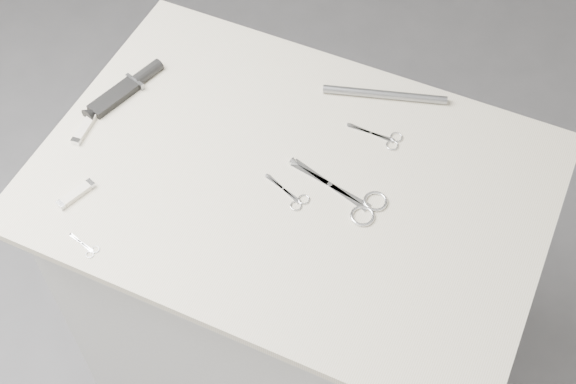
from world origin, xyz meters
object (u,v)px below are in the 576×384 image
at_px(large_shears, 355,200).
at_px(metal_rail, 385,94).
at_px(sheathed_knife, 129,87).
at_px(tiny_scissors, 87,247).
at_px(pocket_knife_a, 76,194).
at_px(plinth, 291,293).
at_px(embroidery_scissors_b, 384,138).
at_px(pocket_knife_b, 86,126).
at_px(embroidery_scissors_a, 292,196).

height_order(large_shears, metal_rail, metal_rail).
relative_size(sheathed_knife, metal_rail, 0.72).
height_order(tiny_scissors, pocket_knife_a, pocket_knife_a).
bearing_deg(plinth, sheathed_knife, 169.92).
xyz_separation_m(embroidery_scissors_b, pocket_knife_a, (-0.49, -0.38, 0.00)).
relative_size(pocket_knife_a, metal_rail, 0.31).
distance_m(large_shears, tiny_scissors, 0.51).
xyz_separation_m(pocket_knife_a, pocket_knife_b, (-0.08, 0.15, 0.00)).
relative_size(large_shears, pocket_knife_a, 2.58).
bearing_deg(embroidery_scissors_b, sheathed_knife, -168.84).
distance_m(tiny_scissors, pocket_knife_b, 0.29).
relative_size(tiny_scissors, pocket_knife_b, 0.71).
bearing_deg(pocket_knife_b, metal_rail, -63.12).
distance_m(plinth, large_shears, 0.49).
xyz_separation_m(sheathed_knife, metal_rail, (0.51, 0.20, 0.00)).
xyz_separation_m(pocket_knife_a, metal_rail, (0.45, 0.49, 0.00)).
height_order(plinth, sheathed_knife, sheathed_knife).
distance_m(embroidery_scissors_a, sheathed_knife, 0.45).
bearing_deg(pocket_knife_a, large_shears, -46.83).
height_order(tiny_scissors, metal_rail, metal_rail).
bearing_deg(tiny_scissors, pocket_knife_a, 146.44).
bearing_deg(embroidery_scissors_a, pocket_knife_b, -156.93).
bearing_deg(pocket_knife_a, tiny_scissors, -118.21).
relative_size(embroidery_scissors_a, pocket_knife_a, 1.27).
distance_m(plinth, sheathed_knife, 0.64).
bearing_deg(plinth, metal_rail, 72.12).
relative_size(plinth, sheathed_knife, 4.73).
height_order(plinth, metal_rail, metal_rail).
bearing_deg(large_shears, plinth, -165.91).
xyz_separation_m(large_shears, pocket_knife_b, (-0.57, -0.06, 0.00)).
height_order(large_shears, pocket_knife_b, pocket_knife_b).
bearing_deg(embroidery_scissors_b, pocket_knife_b, -156.95).
xyz_separation_m(large_shears, embroidery_scissors_a, (-0.11, -0.04, -0.00)).
bearing_deg(sheathed_knife, embroidery_scissors_a, -87.85).
relative_size(embroidery_scissors_b, metal_rail, 0.44).
bearing_deg(metal_rail, embroidery_scissors_b, -70.21).
height_order(tiny_scissors, sheathed_knife, sheathed_knife).
bearing_deg(large_shears, pocket_knife_a, -142.97).
bearing_deg(pocket_knife_b, sheathed_knife, -15.90).
relative_size(plinth, pocket_knife_b, 9.19).
height_order(plinth, pocket_knife_a, pocket_knife_a).
distance_m(embroidery_scissors_b, sheathed_knife, 0.55).
bearing_deg(large_shears, embroidery_scissors_a, -146.41).
distance_m(large_shears, pocket_knife_b, 0.58).
height_order(embroidery_scissors_b, tiny_scissors, same).
distance_m(large_shears, metal_rail, 0.28).
xyz_separation_m(embroidery_scissors_a, metal_rail, (0.07, 0.32, 0.01)).
xyz_separation_m(plinth, embroidery_scissors_b, (0.13, 0.17, 0.47)).
height_order(large_shears, sheathed_knife, sheathed_knife).
height_order(tiny_scissors, pocket_knife_b, pocket_knife_b).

